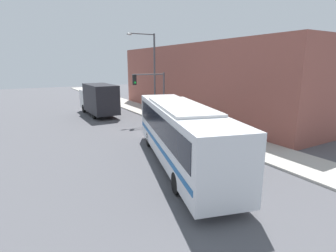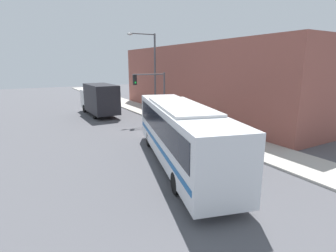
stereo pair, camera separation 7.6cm
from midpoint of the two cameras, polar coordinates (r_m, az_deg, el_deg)
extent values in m
plane|color=#515156|center=(12.37, 8.32, -12.86)|extent=(120.00, 120.00, 0.00)
cube|color=#B7B2A8|center=(31.93, -5.65, 3.60)|extent=(3.29, 70.00, 0.13)
cube|color=brown|center=(29.36, 7.10, 9.83)|extent=(6.00, 27.33, 7.37)
cube|color=silver|center=(14.18, 2.54, -1.45)|extent=(5.71, 11.93, 2.82)
cube|color=black|center=(14.06, 2.56, 0.56)|extent=(5.48, 11.04, 1.16)
cube|color=#19599E|center=(14.35, 2.51, -3.84)|extent=(5.61, 11.49, 0.24)
cube|color=silver|center=(13.88, 2.60, 4.39)|extent=(4.01, 6.82, 0.16)
cylinder|color=black|center=(18.19, 2.54, -2.48)|extent=(0.54, 1.00, 0.96)
cylinder|color=black|center=(17.72, -4.22, -2.93)|extent=(0.54, 1.00, 0.96)
cylinder|color=black|center=(12.16, 11.88, -11.00)|extent=(0.54, 1.00, 0.96)
cylinder|color=black|center=(11.44, 1.79, -12.32)|extent=(0.54, 1.00, 0.96)
cube|color=black|center=(28.54, -14.54, 5.82)|extent=(2.40, 5.30, 2.92)
cube|color=silver|center=(32.12, -16.36, 5.75)|extent=(2.28, 2.06, 2.08)
cylinder|color=black|center=(31.67, -17.90, 3.64)|extent=(0.25, 0.90, 0.90)
cylinder|color=black|center=(27.54, -15.87, 2.40)|extent=(0.25, 0.90, 0.90)
cylinder|color=red|center=(18.85, 11.12, -2.29)|extent=(0.23, 0.23, 0.61)
sphere|color=red|center=(18.75, 11.17, -1.20)|extent=(0.22, 0.22, 0.22)
cylinder|color=red|center=(18.75, 11.38, -2.29)|extent=(0.10, 0.14, 0.10)
cylinder|color=#47474C|center=(25.15, -0.97, 6.41)|extent=(0.16, 0.16, 4.54)
cylinder|color=#47474C|center=(24.23, -4.34, 11.14)|extent=(3.20, 0.11, 0.11)
cube|color=black|center=(23.67, -7.41, 9.93)|extent=(0.30, 0.24, 0.90)
sphere|color=#19D83F|center=(23.55, -7.25, 9.37)|extent=(0.18, 0.18, 0.18)
cylinder|color=#47474C|center=(26.85, -3.01, 10.74)|extent=(0.18, 0.18, 8.18)
cylinder|color=#47474C|center=(26.39, -5.76, 19.33)|extent=(2.59, 0.11, 0.11)
ellipsoid|color=gray|center=(25.86, -8.52, 19.20)|extent=(0.56, 0.28, 0.20)
cylinder|color=#47382D|center=(23.87, 4.32, 1.44)|extent=(0.28, 0.28, 0.79)
cylinder|color=#338C4C|center=(23.73, 4.35, 3.15)|extent=(0.34, 0.34, 0.66)
sphere|color=tan|center=(23.66, 4.36, 4.19)|extent=(0.21, 0.21, 0.21)
cylinder|color=#47382D|center=(22.41, 8.16, 0.61)|extent=(0.28, 0.28, 0.83)
cylinder|color=#338C4C|center=(22.26, 8.22, 2.52)|extent=(0.34, 0.34, 0.69)
sphere|color=tan|center=(22.18, 8.26, 3.68)|extent=(0.22, 0.22, 0.22)
camera|label=1|loc=(0.04, -90.13, -0.03)|focal=28.00mm
camera|label=2|loc=(0.04, 89.87, 0.03)|focal=28.00mm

